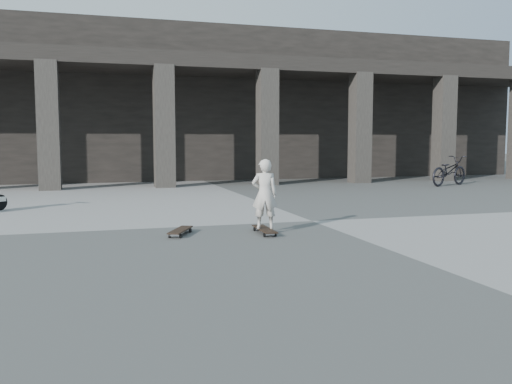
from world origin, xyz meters
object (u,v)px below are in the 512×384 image
object	(u,v)px
longboard	(264,230)
child	(265,194)
bicycle	(449,171)
skateboard_spare	(180,231)

from	to	relation	value
longboard	child	bearing A→B (deg)	91.01
child	bicycle	distance (m)	11.67
longboard	bicycle	xyz separation A→B (m)	(8.97, 7.47, 0.44)
child	longboard	bearing A→B (deg)	-165.86
longboard	skateboard_spare	bearing A→B (deg)	80.02
child	bicycle	bearing A→B (deg)	-126.07
skateboard_spare	child	distance (m)	1.51
skateboard_spare	bicycle	world-z (taller)	bicycle
longboard	bicycle	world-z (taller)	bicycle
bicycle	longboard	bearing A→B (deg)	107.38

